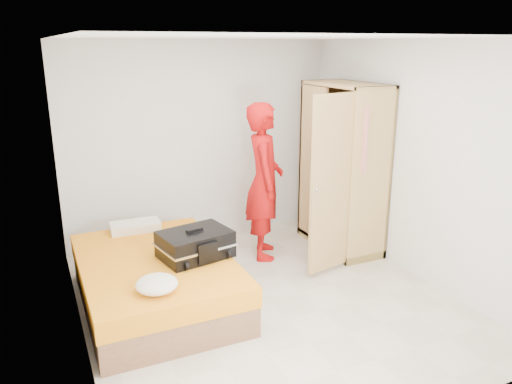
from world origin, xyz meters
name	(u,v)px	position (x,y,z in m)	size (l,w,h in m)	color
room	(267,178)	(0.00, 0.00, 1.30)	(4.00, 4.02, 2.60)	beige
bed	(156,281)	(-1.05, 0.38, 0.25)	(1.42, 2.02, 0.50)	#8F5E41
wardrobe	(341,173)	(1.45, 0.85, 1.00)	(1.16, 1.31, 2.10)	tan
person	(264,181)	(0.47, 1.04, 0.95)	(0.69, 0.46, 1.90)	red
suitcase	(195,244)	(-0.66, 0.25, 0.63)	(0.77, 0.62, 0.30)	black
round_cushion	(157,284)	(-1.19, -0.32, 0.57)	(0.36, 0.36, 0.14)	white
pillow	(135,226)	(-1.07, 1.23, 0.55)	(0.55, 0.28, 0.10)	white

